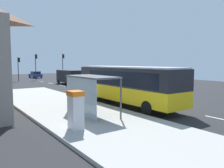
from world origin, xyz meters
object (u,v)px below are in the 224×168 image
at_px(recycling_bin_orange, 92,98).
at_px(traffic_light_far_side, 19,65).
at_px(white_van, 68,76).
at_px(recycling_bin_green, 88,97).
at_px(sedan_near, 35,74).
at_px(bus, 126,83).
at_px(traffic_light_median, 36,63).
at_px(ticket_machine, 76,110).
at_px(recycling_bin_yellow, 84,96).
at_px(bus_shelter, 88,85).
at_px(traffic_light_near_side, 63,63).

bearing_deg(recycling_bin_orange, traffic_light_far_side, 87.85).
height_order(white_van, recycling_bin_green, white_van).
height_order(sedan_near, recycling_bin_green, sedan_near).
bearing_deg(recycling_bin_green, bus, -37.18).
bearing_deg(sedan_near, bus, -95.96).
bearing_deg(bus, traffic_light_median, 86.16).
height_order(bus, ticket_machine, bus).
relative_size(white_van, traffic_light_median, 1.00).
distance_m(recycling_bin_yellow, traffic_light_far_side, 28.14).
xyz_separation_m(traffic_light_median, bus_shelter, (-6.81, -33.44, -1.38)).
bearing_deg(white_van, recycling_bin_yellow, -110.23).
distance_m(white_van, recycling_bin_orange, 19.84).
distance_m(bus, traffic_light_median, 31.52).
xyz_separation_m(bus, traffic_light_far_side, (-1.38, 30.60, 1.20)).
relative_size(sedan_near, bus_shelter, 1.12).
height_order(sedan_near, traffic_light_near_side, traffic_light_near_side).
distance_m(recycling_bin_orange, recycling_bin_green, 0.70).
bearing_deg(bus_shelter, recycling_bin_green, 60.58).
height_order(white_van, bus_shelter, bus_shelter).
bearing_deg(traffic_light_near_side, white_van, -108.50).
xyz_separation_m(traffic_light_far_side, bus_shelter, (-3.32, -32.64, -0.95)).
distance_m(recycling_bin_yellow, traffic_light_median, 29.32).
relative_size(white_van, sedan_near, 1.17).
height_order(bus, white_van, bus).
distance_m(recycling_bin_yellow, traffic_light_near_side, 29.03).
xyz_separation_m(recycling_bin_orange, traffic_light_near_side, (9.70, 28.62, 2.89)).
height_order(sedan_near, recycling_bin_orange, sedan_near).
bearing_deg(recycling_bin_yellow, bus, -46.12).
relative_size(bus, traffic_light_far_side, 2.43).
distance_m(white_van, recycling_bin_yellow, 18.52).
distance_m(bus, white_van, 20.34).
bearing_deg(recycling_bin_yellow, traffic_light_near_side, 70.39).
bearing_deg(sedan_near, recycling_bin_yellow, -100.28).
bearing_deg(recycling_bin_orange, recycling_bin_yellow, 90.00).
distance_m(recycling_bin_orange, bus_shelter, 4.17).
xyz_separation_m(recycling_bin_yellow, traffic_light_median, (4.60, 28.82, 2.82)).
xyz_separation_m(recycling_bin_green, traffic_light_median, (4.60, 29.52, 2.82)).
distance_m(traffic_light_median, bus_shelter, 34.15).
xyz_separation_m(recycling_bin_orange, recycling_bin_green, (0.00, 0.70, 0.00)).
relative_size(bus, recycling_bin_yellow, 11.60).
bearing_deg(recycling_bin_yellow, ticket_machine, -121.22).
height_order(sedan_near, bus_shelter, bus_shelter).
distance_m(recycling_bin_green, recycling_bin_yellow, 0.70).
xyz_separation_m(white_van, sedan_near, (0.10, 18.49, -0.55)).
relative_size(recycling_bin_green, bus_shelter, 0.24).
bearing_deg(traffic_light_median, recycling_bin_green, -98.85).
height_order(recycling_bin_green, recycling_bin_yellow, same).
distance_m(white_van, ticket_machine, 26.44).
xyz_separation_m(sedan_near, recycling_bin_orange, (-6.50, -37.26, -0.14)).
height_order(traffic_light_far_side, traffic_light_median, traffic_light_median).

